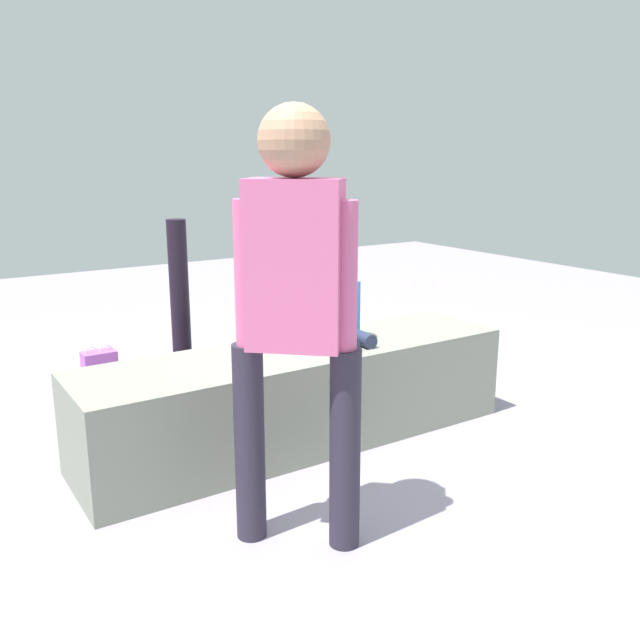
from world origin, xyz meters
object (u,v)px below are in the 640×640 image
object	(u,v)px
cake_plate	(308,347)
gift_bag	(101,378)
child_seated	(339,302)
adult_standing	(295,293)
water_bottle_far_side	(315,346)
cake_box_white	(226,369)
water_bottle_near_gift	(350,372)
handbag_black_leather	(291,383)
party_cup_red	(174,423)

from	to	relation	value
cake_plate	gift_bag	xyz separation A→B (m)	(-0.75, 1.15, -0.36)
child_seated	adult_standing	world-z (taller)	adult_standing
child_seated	water_bottle_far_side	distance (m)	1.50
adult_standing	cake_box_white	size ratio (longest dim) A/B	5.34
child_seated	water_bottle_near_gift	world-z (taller)	child_seated
gift_bag	water_bottle_far_side	bearing A→B (deg)	4.15
water_bottle_far_side	handbag_black_leather	size ratio (longest dim) A/B	0.62
handbag_black_leather	adult_standing	bearing A→B (deg)	-119.66
child_seated	water_bottle_near_gift	size ratio (longest dim) A/B	2.07
gift_bag	handbag_black_leather	bearing A→B (deg)	-29.24
child_seated	water_bottle_far_side	world-z (taller)	child_seated
water_bottle_far_side	adult_standing	bearing A→B (deg)	-124.24
adult_standing	party_cup_red	distance (m)	1.59
child_seated	gift_bag	world-z (taller)	child_seated
gift_bag	water_bottle_near_gift	bearing A→B (deg)	-21.48
gift_bag	cake_plate	bearing A→B (deg)	-56.95
cake_plate	water_bottle_near_gift	size ratio (longest dim) A/B	0.96
party_cup_red	cake_box_white	world-z (taller)	cake_box_white
cake_plate	water_bottle_far_side	size ratio (longest dim) A/B	1.15
gift_bag	water_bottle_far_side	xyz separation A→B (m)	(1.60, 0.12, -0.08)
cake_plate	party_cup_red	bearing A→B (deg)	135.18
child_seated	adult_standing	xyz separation A→B (m)	(-0.75, -0.80, 0.27)
child_seated	cake_box_white	world-z (taller)	child_seated
adult_standing	cake_box_white	xyz separation A→B (m)	(0.62, 1.98, -0.94)
child_seated	water_bottle_far_side	bearing A→B (deg)	62.79
party_cup_red	handbag_black_leather	distance (m)	0.79
party_cup_red	handbag_black_leather	xyz separation A→B (m)	(0.78, 0.06, 0.06)
cake_plate	party_cup_red	world-z (taller)	cake_plate
adult_standing	cake_plate	bearing A→B (deg)	55.25
water_bottle_far_side	handbag_black_leather	distance (m)	0.91
gift_bag	party_cup_red	xyz separation A→B (m)	(0.21, -0.62, -0.12)
child_seated	cake_plate	bearing A→B (deg)	-166.65
cake_plate	gift_bag	bearing A→B (deg)	123.05
party_cup_red	gift_bag	bearing A→B (deg)	109.03
child_seated	adult_standing	distance (m)	1.13
water_bottle_near_gift	child_seated	bearing A→B (deg)	-130.94
water_bottle_near_gift	handbag_black_leather	bearing A→B (deg)	178.81
party_cup_red	water_bottle_near_gift	bearing A→B (deg)	2.48
child_seated	party_cup_red	xyz separation A→B (m)	(-0.76, 0.48, -0.67)
cake_box_white	cake_plate	bearing A→B (deg)	-95.00
water_bottle_near_gift	handbag_black_leather	world-z (taller)	handbag_black_leather
water_bottle_near_gift	water_bottle_far_side	distance (m)	0.70
gift_bag	party_cup_red	bearing A→B (deg)	-70.97
water_bottle_near_gift	party_cup_red	bearing A→B (deg)	-177.52
cake_plate	water_bottle_near_gift	xyz separation A→B (m)	(0.69, 0.58, -0.42)
child_seated	party_cup_red	bearing A→B (deg)	148.01
child_seated	cake_box_white	xyz separation A→B (m)	(-0.12, 1.18, -0.67)
child_seated	adult_standing	size ratio (longest dim) A/B	0.29
water_bottle_near_gift	party_cup_red	size ratio (longest dim) A/B	2.46
water_bottle_near_gift	cake_box_white	bearing A→B (deg)	131.96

